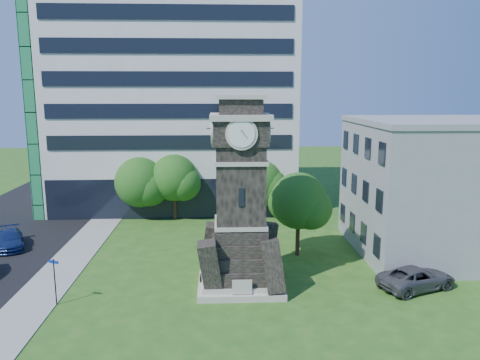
{
  "coord_description": "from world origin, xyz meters",
  "views": [
    {
      "loc": [
        1.72,
        -26.72,
        12.4
      ],
      "look_at": [
        3.18,
        6.53,
        6.11
      ],
      "focal_mm": 35.0,
      "sensor_mm": 36.0,
      "label": 1
    }
  ],
  "objects_px": {
    "car_east_lot": "(416,278)",
    "park_bench": "(212,279)",
    "car_street_north": "(10,239)",
    "street_sign": "(55,276)",
    "clock_tower": "(240,206)"
  },
  "relations": [
    {
      "from": "car_east_lot",
      "to": "park_bench",
      "type": "xyz_separation_m",
      "value": [
        -13.05,
        0.97,
        -0.27
      ]
    },
    {
      "from": "car_street_north",
      "to": "street_sign",
      "type": "bearing_deg",
      "value": -80.12
    },
    {
      "from": "clock_tower",
      "to": "car_street_north",
      "type": "xyz_separation_m",
      "value": [
        -18.24,
        8.2,
        -4.59
      ]
    },
    {
      "from": "street_sign",
      "to": "park_bench",
      "type": "bearing_deg",
      "value": 36.97
    },
    {
      "from": "car_street_north",
      "to": "car_east_lot",
      "type": "distance_m",
      "value": 30.9
    },
    {
      "from": "car_east_lot",
      "to": "street_sign",
      "type": "relative_size",
      "value": 1.82
    },
    {
      "from": "car_east_lot",
      "to": "car_street_north",
      "type": "bearing_deg",
      "value": 51.55
    },
    {
      "from": "street_sign",
      "to": "car_street_north",
      "type": "bearing_deg",
      "value": 146.85
    },
    {
      "from": "clock_tower",
      "to": "car_street_north",
      "type": "bearing_deg",
      "value": 155.78
    },
    {
      "from": "car_street_north",
      "to": "street_sign",
      "type": "height_order",
      "value": "street_sign"
    },
    {
      "from": "car_street_north",
      "to": "street_sign",
      "type": "xyz_separation_m",
      "value": [
        7.24,
        -10.66,
        1.09
      ]
    },
    {
      "from": "clock_tower",
      "to": "car_street_north",
      "type": "height_order",
      "value": "clock_tower"
    },
    {
      "from": "clock_tower",
      "to": "street_sign",
      "type": "bearing_deg",
      "value": -167.41
    },
    {
      "from": "car_street_north",
      "to": "clock_tower",
      "type": "bearing_deg",
      "value": -48.54
    },
    {
      "from": "car_east_lot",
      "to": "street_sign",
      "type": "xyz_separation_m",
      "value": [
        -22.22,
        -1.37,
        1.06
      ]
    }
  ]
}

